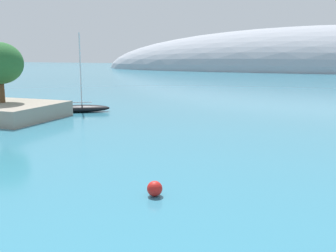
{
  "coord_description": "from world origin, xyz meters",
  "views": [
    {
      "loc": [
        10.78,
        -5.03,
        8.06
      ],
      "look_at": [
        -1.6,
        27.45,
        1.58
      ],
      "focal_mm": 41.55,
      "sensor_mm": 36.0,
      "label": 1
    }
  ],
  "objects": [
    {
      "name": "mooring_buoy_red",
      "position": [
        2.51,
        14.53,
        0.45
      ],
      "size": [
        0.89,
        0.89,
        0.89
      ],
      "primitive_type": "sphere",
      "color": "red",
      "rests_on": "water"
    },
    {
      "name": "sailboat_black_mid_mooring",
      "position": [
        -19.74,
        41.14,
        0.6
      ],
      "size": [
        7.86,
        5.67,
        10.89
      ],
      "rotation": [
        0.0,
        0.0,
        0.5
      ],
      "color": "black",
      "rests_on": "water"
    },
    {
      "name": "tree_clump_shore",
      "position": [
        -26.37,
        33.34,
        6.87
      ],
      "size": [
        5.78,
        5.78,
        7.56
      ],
      "color": "brown",
      "rests_on": "shore_outcrop"
    }
  ]
}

